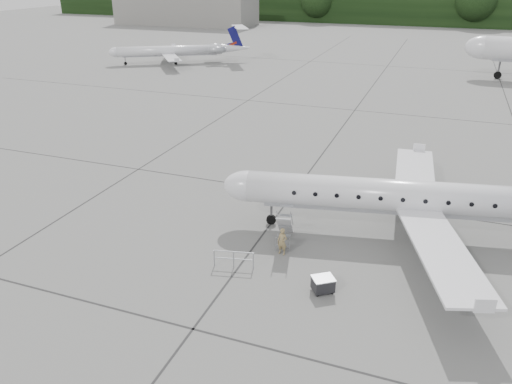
% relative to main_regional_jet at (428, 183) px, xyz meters
% --- Properties ---
extents(ground, '(320.00, 320.00, 0.00)m').
position_rel_main_regional_jet_xyz_m(ground, '(-2.57, -3.30, -3.57)').
color(ground, slate).
rests_on(ground, ground).
extents(treeline, '(260.00, 4.00, 8.00)m').
position_rel_main_regional_jet_xyz_m(treeline, '(-2.57, 126.70, 0.43)').
color(treeline, black).
rests_on(treeline, ground).
extents(terminal_building, '(40.00, 14.00, 10.00)m').
position_rel_main_regional_jet_xyz_m(terminal_building, '(-72.57, 106.70, 1.43)').
color(terminal_building, slate).
rests_on(terminal_building, ground).
extents(main_regional_jet, '(31.28, 25.18, 7.14)m').
position_rel_main_regional_jet_xyz_m(main_regional_jet, '(0.00, 0.00, 0.00)').
color(main_regional_jet, silver).
rests_on(main_regional_jet, ground).
extents(airstair, '(1.31, 2.53, 2.24)m').
position_rel_main_regional_jet_xyz_m(airstair, '(-7.65, -3.85, -2.45)').
color(airstair, silver).
rests_on(airstair, ground).
extents(passenger, '(0.66, 0.49, 1.65)m').
position_rel_main_regional_jet_xyz_m(passenger, '(-7.38, -5.18, -2.75)').
color(passenger, olive).
rests_on(passenger, ground).
extents(safety_railing, '(2.16, 0.57, 1.00)m').
position_rel_main_regional_jet_xyz_m(safety_railing, '(-9.46, -7.49, -3.07)').
color(safety_railing, '#909398').
rests_on(safety_railing, ground).
extents(baggage_cart, '(1.34, 1.29, 0.90)m').
position_rel_main_regional_jet_xyz_m(baggage_cart, '(-4.28, -7.99, -3.12)').
color(baggage_cart, black).
rests_on(baggage_cart, ground).
extents(bg_regional_left, '(28.05, 25.85, 5.99)m').
position_rel_main_regional_jet_xyz_m(bg_regional_left, '(-44.82, 48.22, -0.57)').
color(bg_regional_left, silver).
rests_on(bg_regional_left, ground).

